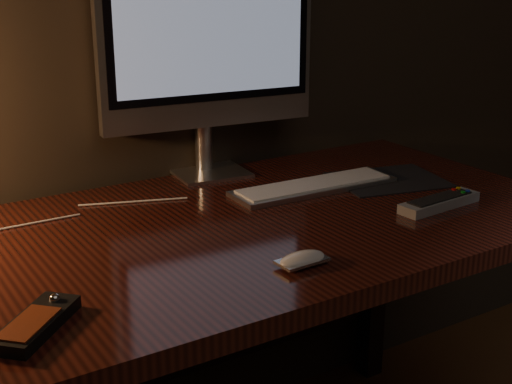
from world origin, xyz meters
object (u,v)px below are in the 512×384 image
monitor (208,39)px  mouse (302,261)px  keyboard (314,186)px  desk (192,276)px  tv_remote (439,202)px  media_remote (36,323)px

monitor → mouse: size_ratio=6.16×
monitor → keyboard: size_ratio=1.39×
desk → tv_remote: tv_remote is taller
keyboard → media_remote: bearing=-154.3°
monitor → tv_remote: size_ratio=2.66×
desk → mouse: 0.35m
mouse → tv_remote: tv_remote is taller
desk → keyboard: size_ratio=3.94×
keyboard → tv_remote: 0.29m
desk → mouse: size_ratio=17.49×
mouse → media_remote: bearing=175.5°
keyboard → media_remote: media_remote is taller
media_remote → tv_remote: 0.89m
mouse → desk: bearing=98.3°
desk → monitor: size_ratio=2.84×
monitor → mouse: bearing=-97.1°
tv_remote → keyboard: bearing=116.9°
desk → monitor: monitor is taller
desk → monitor: 0.56m
desk → keyboard: bearing=4.3°
mouse → tv_remote: (0.43, 0.09, 0.00)m
keyboard → tv_remote: bearing=-56.6°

